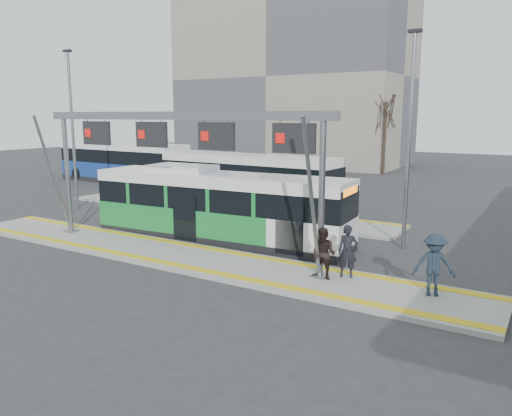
{
  "coord_description": "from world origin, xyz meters",
  "views": [
    {
      "loc": [
        11.73,
        -13.76,
        5.22
      ],
      "look_at": [
        1.45,
        3.0,
        1.55
      ],
      "focal_mm": 35.0,
      "sensor_mm": 36.0,
      "label": 1
    }
  ],
  "objects_px": {
    "gantry": "(174,141)",
    "hero_bus": "(219,207)",
    "passenger_c": "(434,265)",
    "passenger_a": "(348,251)",
    "passenger_b": "(324,254)"
  },
  "relations": [
    {
      "from": "gantry",
      "to": "passenger_b",
      "type": "bearing_deg",
      "value": -1.23
    },
    {
      "from": "gantry",
      "to": "hero_bus",
      "type": "distance_m",
      "value": 3.97
    },
    {
      "from": "gantry",
      "to": "hero_bus",
      "type": "relative_size",
      "value": 1.14
    },
    {
      "from": "hero_bus",
      "to": "passenger_b",
      "type": "distance_m",
      "value": 6.73
    },
    {
      "from": "gantry",
      "to": "passenger_b",
      "type": "distance_m",
      "value": 6.9
    },
    {
      "from": "passenger_a",
      "to": "hero_bus",
      "type": "bearing_deg",
      "value": 138.35
    },
    {
      "from": "passenger_b",
      "to": "passenger_c",
      "type": "distance_m",
      "value": 3.27
    },
    {
      "from": "passenger_b",
      "to": "hero_bus",
      "type": "bearing_deg",
      "value": 156.55
    },
    {
      "from": "gantry",
      "to": "passenger_a",
      "type": "height_order",
      "value": "gantry"
    },
    {
      "from": "passenger_a",
      "to": "passenger_b",
      "type": "distance_m",
      "value": 0.83
    },
    {
      "from": "passenger_c",
      "to": "hero_bus",
      "type": "bearing_deg",
      "value": 145.69
    },
    {
      "from": "gantry",
      "to": "passenger_c",
      "type": "distance_m",
      "value": 9.84
    },
    {
      "from": "hero_bus",
      "to": "passenger_c",
      "type": "height_order",
      "value": "hero_bus"
    },
    {
      "from": "gantry",
      "to": "passenger_c",
      "type": "xyz_separation_m",
      "value": [
        9.29,
        0.18,
        -3.25
      ]
    },
    {
      "from": "hero_bus",
      "to": "passenger_c",
      "type": "xyz_separation_m",
      "value": [
        9.33,
        -2.56,
        -0.37
      ]
    }
  ]
}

